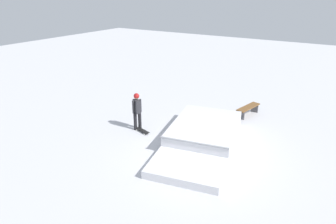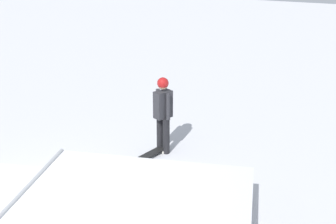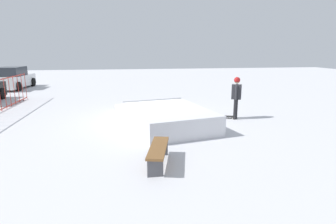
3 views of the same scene
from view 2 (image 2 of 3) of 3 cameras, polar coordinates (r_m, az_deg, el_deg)
skate_ramp at (r=7.72m, az=-7.39°, el=-12.27°), size 5.82×3.66×0.74m
skater at (r=9.98m, az=-0.62°, el=0.33°), size 0.40×0.44×1.73m
skateboard at (r=10.10m, az=-2.10°, el=-5.17°), size 0.42×0.82×0.09m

